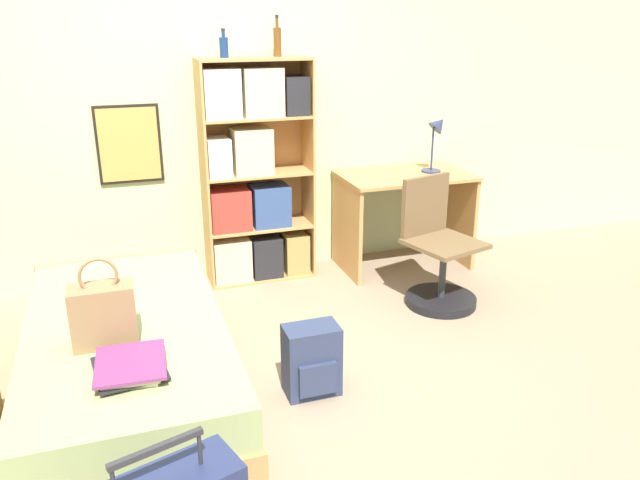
{
  "coord_description": "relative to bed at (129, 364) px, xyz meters",
  "views": [
    {
      "loc": [
        -0.64,
        -3.01,
        1.97
      ],
      "look_at": [
        0.45,
        0.19,
        0.75
      ],
      "focal_mm": 35.0,
      "sensor_mm": 36.0,
      "label": 1
    }
  ],
  "objects": [
    {
      "name": "ground_plane",
      "position": [
        0.67,
        -0.02,
        -0.25
      ],
      "size": [
        14.0,
        14.0,
        0.0
      ],
      "primitive_type": "plane",
      "color": "gray"
    },
    {
      "name": "wall_back",
      "position": [
        0.66,
        1.71,
        1.05
      ],
      "size": [
        10.0,
        0.09,
        2.6
      ],
      "color": "beige",
      "rests_on": "ground_plane"
    },
    {
      "name": "bed",
      "position": [
        0.0,
        0.0,
        0.0
      ],
      "size": [
        1.0,
        1.94,
        0.5
      ],
      "color": "tan",
      "rests_on": "ground_plane"
    },
    {
      "name": "handbag",
      "position": [
        -0.09,
        -0.22,
        0.41
      ],
      "size": [
        0.29,
        0.16,
        0.43
      ],
      "color": "#93704C",
      "rests_on": "bed"
    },
    {
      "name": "book_stack_on_bed",
      "position": [
        0.01,
        -0.53,
        0.29
      ],
      "size": [
        0.33,
        0.36,
        0.06
      ],
      "color": "silver",
      "rests_on": "bed"
    },
    {
      "name": "bookcase",
      "position": [
        1.03,
        1.49,
        0.56
      ],
      "size": [
        0.82,
        0.33,
        1.69
      ],
      "color": "tan",
      "rests_on": "ground_plane"
    },
    {
      "name": "bottle_green",
      "position": [
        0.86,
        1.51,
        1.51
      ],
      "size": [
        0.06,
        0.06,
        0.2
      ],
      "color": "navy",
      "rests_on": "bookcase"
    },
    {
      "name": "bottle_brown",
      "position": [
        1.25,
        1.52,
        1.55
      ],
      "size": [
        0.06,
        0.06,
        0.29
      ],
      "color": "brown",
      "rests_on": "bookcase"
    },
    {
      "name": "desk",
      "position": [
        2.24,
        1.34,
        0.28
      ],
      "size": [
        1.03,
        0.64,
        0.78
      ],
      "color": "tan",
      "rests_on": "ground_plane"
    },
    {
      "name": "desk_lamp",
      "position": [
        2.5,
        1.35,
        0.84
      ],
      "size": [
        0.21,
        0.16,
        0.47
      ],
      "color": "navy",
      "rests_on": "desk"
    },
    {
      "name": "desk_chair",
      "position": [
        2.16,
        0.61,
        0.04
      ],
      "size": [
        0.57,
        0.57,
        0.91
      ],
      "color": "black",
      "rests_on": "ground_plane"
    },
    {
      "name": "backpack",
      "position": [
        0.94,
        -0.2,
        -0.05
      ],
      "size": [
        0.3,
        0.22,
        0.4
      ],
      "color": "#2D3856",
      "rests_on": "ground_plane"
    }
  ]
}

